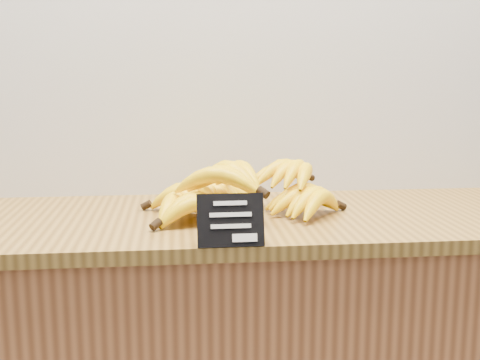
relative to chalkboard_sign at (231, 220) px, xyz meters
name	(u,v)px	position (x,y,z in m)	size (l,w,h in m)	color
counter_top	(238,220)	(0.04, 0.25, -0.06)	(1.58, 0.54, 0.03)	olive
chalkboard_sign	(231,220)	(0.00, 0.00, 0.00)	(0.13, 0.01, 0.10)	black
banana_pile	(232,192)	(0.03, 0.26, 0.00)	(0.48, 0.40, 0.13)	yellow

